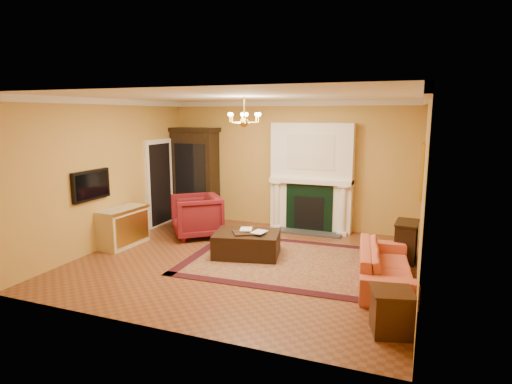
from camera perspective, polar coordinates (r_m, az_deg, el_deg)
The scene contains 26 objects.
floor at distance 8.07m, azimuth -1.49°, elevation -9.25°, with size 6.00×5.50×0.02m, color brown.
ceiling at distance 7.60m, azimuth -1.60°, elevation 12.71°, with size 6.00×5.50×0.02m, color white.
wall_back at distance 10.27m, azimuth 4.42°, elevation 3.64°, with size 6.00×0.02×3.00m, color #B0943F.
wall_front at distance 5.30m, azimuth -13.13°, elevation -2.98°, with size 6.00×0.02×3.00m, color #B0943F.
wall_left at distance 9.27m, azimuth -18.99°, elevation 2.37°, with size 0.02×5.50×3.00m, color #B0943F.
wall_right at distance 7.11m, azimuth 21.45°, elevation -0.06°, with size 0.02×5.50×3.00m, color #B0943F.
fireplace at distance 9.98m, azimuth 7.39°, elevation 1.61°, with size 1.90×0.70×2.50m.
crown_molding at distance 8.49m, azimuth 0.96°, elevation 12.00°, with size 6.00×5.50×0.12m.
doorway at distance 10.64m, azimuth -12.75°, elevation 1.18°, with size 0.08×1.05×2.10m.
tv_panel at distance 8.80m, azimuth -21.12°, elevation 0.86°, with size 0.09×0.95×0.58m.
gilt_mirror at distance 8.47m, azimuth 21.23°, elevation 2.56°, with size 0.06×0.76×1.05m.
chandelier at distance 7.60m, azimuth -1.58°, elevation 9.68°, with size 0.63×0.55×0.53m.
oriental_rug at distance 8.04m, azimuth 4.05°, elevation -9.21°, with size 3.64×2.73×0.01m, color #430E10.
china_cabinet at distance 11.01m, azimuth -8.08°, elevation 2.07°, with size 1.13×0.51×2.26m, color black.
wingback_armchair at distance 9.56m, azimuth -7.93°, elevation -2.93°, with size 1.00×0.94×1.03m, color maroon.
pedestal_table at distance 10.21m, azimuth -9.16°, elevation -2.69°, with size 0.40×0.40×0.71m.
commode at distance 9.28m, azimuth -17.36°, elevation -4.48°, with size 0.50×1.06×0.79m, color beige.
coral_sofa at distance 7.24m, azimuth 16.92°, elevation -8.56°, with size 2.07×0.60×0.81m, color #C5583E.
end_table at distance 5.76m, azimuth 17.62°, elevation -15.12°, with size 0.46×0.46×0.54m, color #371B0F.
console_table at distance 8.46m, azimuth 19.38°, elevation -6.30°, with size 0.37×0.64×0.71m, color black.
leather_ottoman at distance 8.26m, azimuth -1.23°, elevation -6.93°, with size 1.22×0.88×0.45m, color black.
ottoman_tray at distance 8.13m, azimuth -1.33°, elevation -5.44°, with size 0.48×0.37×0.03m, color black.
book_a at distance 8.20m, azimuth -2.14°, elevation -4.07°, with size 0.23×0.03×0.31m, color gray.
book_b at distance 8.07m, azimuth -0.27°, elevation -4.28°, with size 0.23×0.02×0.31m, color gray.
topiary_left at distance 10.10m, azimuth 3.16°, elevation 3.35°, with size 0.16×0.16×0.43m.
topiary_right at distance 9.75m, azimuth 11.75°, elevation 2.80°, with size 0.15×0.15×0.40m.
Camera 1 is at (2.93, -7.01, 2.70)m, focal length 30.00 mm.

